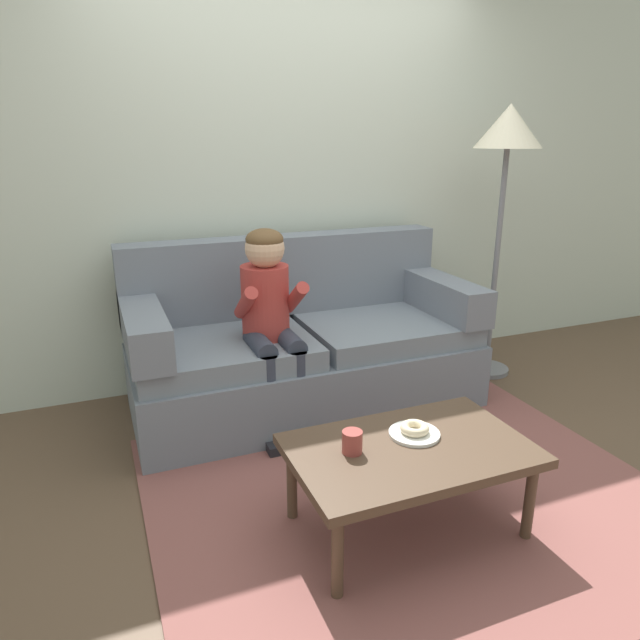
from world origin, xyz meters
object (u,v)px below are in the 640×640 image
at_px(couch, 302,347).
at_px(mug, 352,442).
at_px(donut, 415,428).
at_px(person_child, 270,311).
at_px(floor_lamp, 507,147).
at_px(coffee_table, 410,455).
at_px(toy_controller, 456,438).

height_order(couch, mug, couch).
bearing_deg(donut, person_child, 106.47).
relative_size(mug, floor_lamp, 0.05).
height_order(donut, floor_lamp, floor_lamp).
bearing_deg(coffee_table, floor_lamp, 42.56).
xyz_separation_m(couch, toy_controller, (0.59, -0.78, -0.33)).
xyz_separation_m(coffee_table, toy_controller, (0.60, 0.51, -0.32)).
bearing_deg(donut, coffee_table, -131.03).
xyz_separation_m(coffee_table, donut, (0.06, 0.07, 0.07)).
xyz_separation_m(couch, mug, (-0.25, -1.25, 0.08)).
distance_m(couch, floor_lamp, 1.77).
bearing_deg(mug, donut, 4.80).
xyz_separation_m(couch, coffee_table, (-0.02, -1.29, -0.00)).
distance_m(couch, mug, 1.28).
distance_m(coffee_table, toy_controller, 0.86).
distance_m(donut, toy_controller, 0.80).
bearing_deg(couch, floor_lamp, -1.65).
relative_size(toy_controller, floor_lamp, 0.13).
bearing_deg(couch, toy_controller, -53.15).
bearing_deg(donut, toy_controller, 39.15).
relative_size(person_child, mug, 12.24).
bearing_deg(mug, floor_lamp, 37.10).
xyz_separation_m(couch, person_child, (-0.26, -0.21, 0.32)).
bearing_deg(floor_lamp, toy_controller, -135.75).
bearing_deg(floor_lamp, couch, 178.35).
relative_size(person_child, donut, 9.18).
bearing_deg(coffee_table, person_child, 102.43).
distance_m(person_child, mug, 1.06).
relative_size(donut, mug, 1.33).
bearing_deg(person_child, toy_controller, -34.05).
bearing_deg(mug, couch, 78.56).
distance_m(coffee_table, person_child, 1.16).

